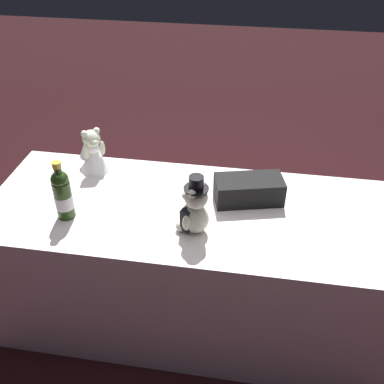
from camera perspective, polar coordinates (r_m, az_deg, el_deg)
The scene contains 7 objects.
ground_plane at distance 2.73m, azimuth 0.00°, elevation -15.15°, with size 12.00×12.00×0.00m, color black.
reception_table at distance 2.44m, azimuth 0.00°, elevation -9.38°, with size 2.04×0.79×0.78m, color white.
teddy_bear_groom at distance 1.98m, azimuth 0.31°, elevation -2.24°, with size 0.15×0.15×0.30m.
teddy_bear_bride at distance 2.48m, azimuth -12.60°, elevation 5.14°, with size 0.21×0.21×0.25m.
champagne_bottle at distance 2.14m, azimuth -16.19°, elevation -0.25°, with size 0.08×0.08×0.30m.
signing_pen at distance 2.37m, azimuth -16.43°, elevation -0.07°, with size 0.02×0.13×0.01m.
gift_case_black at distance 2.22m, azimuth 7.26°, elevation 0.29°, with size 0.36×0.24×0.12m.
Camera 1 is at (0.27, -1.69, 2.12)m, focal length 41.77 mm.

